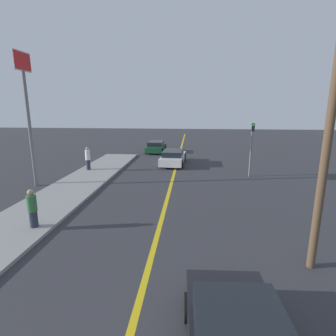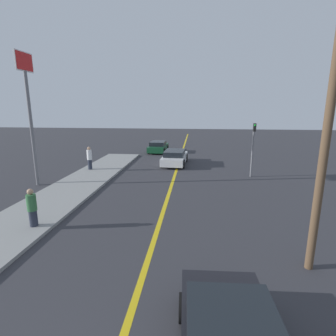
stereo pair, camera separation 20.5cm
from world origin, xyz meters
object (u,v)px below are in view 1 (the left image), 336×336
Objects in this scene: traffic_light at (252,144)px; roadside_sign at (26,95)px; utility_pole at (327,145)px; car_ahead_center at (173,157)px; pedestrian_mid_group at (88,158)px; car_far_distant at (156,147)px; pedestrian_near_curb at (32,209)px.

traffic_light is 14.75m from roadside_sign.
utility_pole reaches higher than traffic_light.
pedestrian_mid_group reaches higher than car_ahead_center.
pedestrian_mid_group is at bearing 65.38° from roadside_sign.
traffic_light reaches higher than pedestrian_mid_group.
car_far_distant is 15.38m from roadside_sign.
car_ahead_center reaches higher than car_far_distant.
pedestrian_mid_group is at bearing 99.51° from pedestrian_near_curb.
car_ahead_center is at bearing -67.29° from car_far_distant.
roadside_sign reaches higher than traffic_light.
utility_pole is at bearing -44.45° from pedestrian_mid_group.
traffic_light is at bearing -48.49° from car_far_distant.
car_ahead_center is 7.01m from traffic_light.
roadside_sign is (-8.21, -7.13, 4.96)m from car_ahead_center.
car_ahead_center is 0.60× the size of utility_pole.
utility_pole is at bearing -66.89° from car_ahead_center.
car_ahead_center is 1.13× the size of car_far_distant.
roadside_sign reaches higher than pedestrian_mid_group.
car_far_distant is (-2.33, 6.18, -0.03)m from car_ahead_center.
car_far_distant is at bearing 129.45° from traffic_light.
roadside_sign is at bearing -111.76° from car_far_distant.
car_far_distant is at bearing 82.91° from pedestrian_near_curb.
car_far_distant is at bearing 113.67° from car_ahead_center.
utility_pole is at bearing -9.14° from pedestrian_near_curb.
roadside_sign reaches higher than utility_pole.
roadside_sign is at bearing 120.76° from pedestrian_near_curb.
traffic_light is at bearing -2.42° from pedestrian_mid_group.
traffic_light is (10.46, 9.36, 1.43)m from pedestrian_near_curb.
car_far_distant is at bearing 110.26° from utility_pole.
utility_pole is (13.55, -7.48, -1.75)m from roadside_sign.
pedestrian_near_curb is 14.11m from traffic_light.
car_ahead_center is 0.57× the size of roadside_sign.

